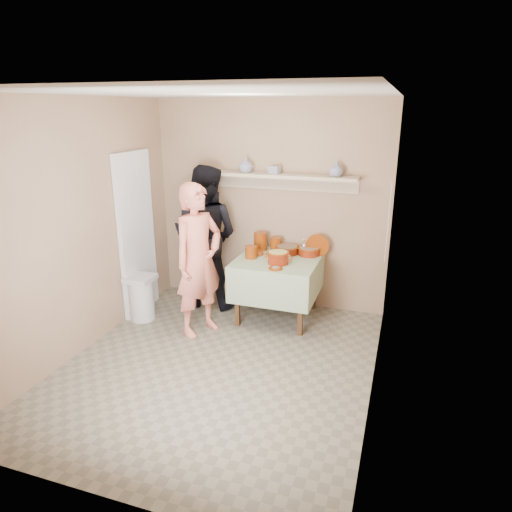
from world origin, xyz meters
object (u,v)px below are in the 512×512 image
at_px(person_cook, 199,260).
at_px(person_helper, 205,237).
at_px(cazuela_rice, 278,257).
at_px(trash_bin, 142,297).
at_px(serving_table, 278,268).

relative_size(person_cook, person_helper, 0.95).
bearing_deg(cazuela_rice, trash_bin, -165.85).
xyz_separation_m(person_cook, person_helper, (-0.26, 0.77, 0.04)).
bearing_deg(trash_bin, person_helper, 51.58).
height_order(person_cook, trash_bin, person_cook).
distance_m(person_cook, cazuela_rice, 0.91).
relative_size(serving_table, cazuela_rice, 2.95).
distance_m(person_cook, person_helper, 0.81).
distance_m(serving_table, cazuela_rice, 0.27).
bearing_deg(person_helper, person_cook, 110.36).
bearing_deg(person_helper, cazuela_rice, 165.56).
distance_m(serving_table, trash_bin, 1.70).
distance_m(cazuela_rice, trash_bin, 1.75).
height_order(person_cook, person_helper, person_helper).
height_order(cazuela_rice, trash_bin, cazuela_rice).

